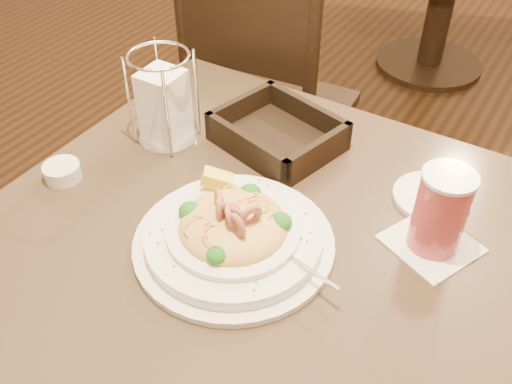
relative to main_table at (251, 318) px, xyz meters
The scene contains 8 objects.
main_table is the anchor object (origin of this frame).
dining_chair_near 0.76m from the main_table, 118.70° to the left, with size 0.46×0.46×0.93m.
pasta_bowl 0.26m from the main_table, 104.71° to the right, with size 0.36×0.33×0.11m.
drink_glass 0.43m from the main_table, 27.42° to the left, with size 0.17×0.17×0.15m.
bread_basket 0.36m from the main_table, 109.99° to the left, with size 0.27×0.24×0.06m.
napkin_caddy 0.45m from the main_table, 153.17° to the left, with size 0.12×0.12×0.19m.
side_plate 0.41m from the main_table, 47.16° to the left, with size 0.14×0.14×0.01m, color white.
butter_ramekin 0.45m from the main_table, behind, with size 0.07×0.07×0.03m, color white.
Camera 1 is at (0.36, -0.57, 1.42)m, focal length 40.00 mm.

